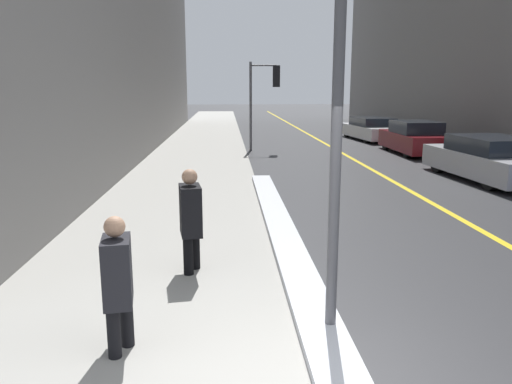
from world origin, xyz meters
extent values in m
cube|color=#9E9B93|center=(-2.00, 15.00, 0.01)|extent=(4.00, 80.00, 0.01)
cube|color=gold|center=(4.00, 15.00, 0.00)|extent=(0.16, 80.00, 0.00)
cube|color=silver|center=(0.16, 5.07, 0.06)|extent=(0.52, 11.64, 0.11)
cylinder|color=#515156|center=(0.27, 1.30, 1.98)|extent=(0.12, 0.12, 3.95)
cylinder|color=#515156|center=(0.21, 17.93, 1.88)|extent=(0.11, 0.11, 3.77)
cylinder|color=#515156|center=(0.76, 17.92, 3.62)|extent=(1.10, 0.10, 0.07)
cube|color=black|center=(1.31, 17.91, 3.17)|extent=(0.30, 0.21, 0.90)
sphere|color=red|center=(1.31, 18.03, 3.45)|extent=(0.19, 0.19, 0.19)
sphere|color=orange|center=(1.31, 18.03, 3.17)|extent=(0.19, 0.19, 0.19)
sphere|color=green|center=(1.31, 18.03, 2.88)|extent=(0.19, 0.19, 0.19)
cylinder|color=black|center=(-1.93, 1.11, 0.39)|extent=(0.14, 0.14, 0.78)
cylinder|color=black|center=(-2.02, 0.89, 0.39)|extent=(0.14, 0.14, 0.78)
cube|color=black|center=(-1.97, 1.00, 0.89)|extent=(0.34, 0.51, 0.68)
sphere|color=tan|center=(-1.97, 1.00, 1.35)|extent=(0.21, 0.21, 0.21)
cube|color=black|center=(-2.02, 1.33, 0.74)|extent=(0.13, 0.23, 0.28)
cylinder|color=black|center=(-1.35, 3.39, 0.42)|extent=(0.15, 0.15, 0.83)
cylinder|color=black|center=(-1.44, 3.14, 0.42)|extent=(0.15, 0.15, 0.83)
cube|color=black|center=(-1.40, 3.27, 0.95)|extent=(0.37, 0.54, 0.73)
sphere|color=tan|center=(-1.40, 3.27, 1.44)|extent=(0.23, 0.23, 0.23)
cube|color=#B2B2B7|center=(6.87, 10.35, 0.49)|extent=(2.19, 4.80, 0.67)
cube|color=black|center=(6.88, 10.24, 1.06)|extent=(1.89, 2.55, 0.46)
cylinder|color=black|center=(5.96, 11.75, 0.35)|extent=(0.26, 0.71, 0.70)
cylinder|color=black|center=(7.59, 11.86, 0.35)|extent=(0.26, 0.71, 0.70)
cylinder|color=black|center=(6.16, 8.85, 0.35)|extent=(0.26, 0.71, 0.70)
cube|color=#600F14|center=(6.94, 16.50, 0.50)|extent=(1.72, 4.23, 0.70)
cube|color=black|center=(6.94, 16.39, 1.10)|extent=(1.58, 2.20, 0.50)
cylinder|color=black|center=(6.20, 17.80, 0.34)|extent=(0.20, 0.69, 0.68)
cylinder|color=black|center=(7.67, 17.81, 0.34)|extent=(0.20, 0.69, 0.68)
cylinder|color=black|center=(6.21, 15.19, 0.34)|extent=(0.20, 0.69, 0.68)
cylinder|color=black|center=(7.68, 15.19, 0.34)|extent=(0.20, 0.69, 0.68)
cube|color=silver|center=(6.76, 22.12, 0.45)|extent=(2.31, 4.84, 0.60)
cube|color=black|center=(6.78, 22.00, 0.96)|extent=(1.93, 2.59, 0.43)
cylinder|color=black|center=(5.82, 23.48, 0.32)|extent=(0.27, 0.66, 0.64)
cylinder|color=black|center=(7.41, 23.64, 0.32)|extent=(0.27, 0.66, 0.64)
cylinder|color=black|center=(6.12, 20.60, 0.32)|extent=(0.27, 0.66, 0.64)
cylinder|color=black|center=(7.71, 20.76, 0.32)|extent=(0.27, 0.66, 0.64)
camera|label=1|loc=(-0.87, -3.79, 2.68)|focal=35.00mm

